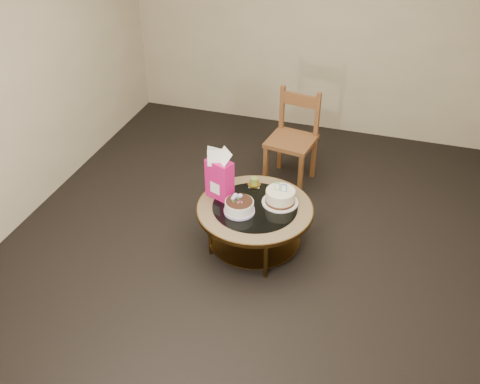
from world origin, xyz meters
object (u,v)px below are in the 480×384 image
(cream_cake, at_px, (280,197))
(dining_chair, at_px, (293,138))
(gift_bag, at_px, (219,174))
(coffee_table, at_px, (255,214))
(decorated_cake, at_px, (239,207))

(cream_cake, bearing_deg, dining_chair, 101.84)
(gift_bag, bearing_deg, coffee_table, 12.53)
(coffee_table, bearing_deg, dining_chair, 87.33)
(decorated_cake, height_order, dining_chair, dining_chair)
(decorated_cake, bearing_deg, gift_bag, 143.88)
(cream_cake, height_order, gift_bag, gift_bag)
(coffee_table, bearing_deg, decorated_cake, -133.20)
(gift_bag, distance_m, dining_chair, 1.23)
(decorated_cake, relative_size, cream_cake, 0.84)
(cream_cake, bearing_deg, coffee_table, -144.20)
(coffee_table, xyz_separation_m, gift_bag, (-0.34, 0.06, 0.31))
(coffee_table, xyz_separation_m, decorated_cake, (-0.11, -0.11, 0.13))
(cream_cake, relative_size, gift_bag, 0.68)
(cream_cake, bearing_deg, gift_bag, -168.90)
(decorated_cake, bearing_deg, dining_chair, 82.99)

